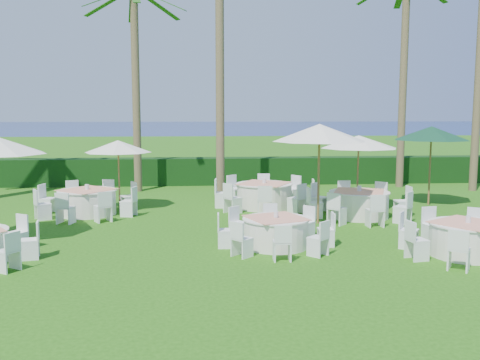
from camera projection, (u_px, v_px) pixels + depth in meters
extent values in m
plane|color=#1F530E|center=(254.00, 254.00, 12.37)|extent=(120.00, 120.00, 0.00)
cube|color=black|center=(227.00, 171.00, 24.16)|extent=(34.00, 1.00, 1.20)
plane|color=#071D4F|center=(204.00, 127.00, 113.24)|extent=(260.00, 260.00, 0.00)
cube|color=white|center=(30.00, 241.00, 11.89)|extent=(0.46, 0.46, 0.83)
cube|color=white|center=(17.00, 233.00, 12.62)|extent=(0.53, 0.53, 0.83)
cube|color=white|center=(7.00, 252.00, 10.95)|extent=(0.53, 0.53, 0.83)
cylinder|color=white|center=(276.00, 233.00, 12.96)|extent=(1.57, 1.57, 0.68)
cylinder|color=white|center=(276.00, 219.00, 12.92)|extent=(1.63, 1.63, 0.03)
cube|color=#E79474|center=(276.00, 218.00, 12.92)|extent=(1.63, 1.63, 0.01)
cylinder|color=silver|center=(276.00, 214.00, 12.91)|extent=(0.11, 0.11, 0.15)
cube|color=white|center=(326.00, 230.00, 13.01)|extent=(0.39, 0.39, 0.82)
cube|color=white|center=(305.00, 223.00, 13.85)|extent=(0.54, 0.54, 0.82)
cube|color=white|center=(271.00, 220.00, 14.17)|extent=(0.39, 0.39, 0.82)
cube|color=white|center=(239.00, 223.00, 13.77)|extent=(0.54, 0.54, 0.82)
cube|color=white|center=(225.00, 231.00, 12.90)|extent=(0.39, 0.39, 0.82)
cube|color=white|center=(242.00, 239.00, 12.06)|extent=(0.54, 0.54, 0.82)
cube|color=white|center=(282.00, 242.00, 11.74)|extent=(0.39, 0.39, 0.82)
cube|color=white|center=(318.00, 238.00, 12.14)|extent=(0.54, 0.54, 0.82)
cylinder|color=white|center=(467.00, 240.00, 12.16)|extent=(1.67, 1.67, 0.72)
cylinder|color=white|center=(468.00, 224.00, 12.11)|extent=(1.74, 1.74, 0.03)
cube|color=#E79474|center=(468.00, 223.00, 12.11)|extent=(1.86, 1.86, 0.01)
cylinder|color=silver|center=(468.00, 219.00, 12.10)|extent=(0.12, 0.12, 0.15)
cube|color=white|center=(474.00, 226.00, 13.27)|extent=(0.56, 0.56, 0.87)
cube|color=white|center=(433.00, 225.00, 13.40)|extent=(0.47, 0.47, 0.87)
cube|color=white|center=(409.00, 231.00, 12.79)|extent=(0.56, 0.56, 0.87)
cube|color=white|center=(417.00, 240.00, 11.81)|extent=(0.47, 0.47, 0.87)
cube|color=white|center=(459.00, 250.00, 11.03)|extent=(0.56, 0.56, 0.87)
cylinder|color=white|center=(88.00, 203.00, 17.02)|extent=(1.77, 1.77, 0.77)
cylinder|color=white|center=(87.00, 190.00, 16.97)|extent=(1.85, 1.85, 0.03)
cube|color=#E79474|center=(87.00, 190.00, 16.96)|extent=(2.01, 2.01, 0.01)
cylinder|color=silver|center=(87.00, 187.00, 16.95)|extent=(0.12, 0.12, 0.16)
cube|color=white|center=(129.00, 196.00, 17.78)|extent=(0.59, 0.59, 0.92)
cube|color=white|center=(106.00, 194.00, 18.36)|extent=(0.53, 0.53, 0.92)
cube|color=white|center=(74.00, 195.00, 18.14)|extent=(0.59, 0.59, 0.92)
cube|color=white|center=(48.00, 199.00, 17.26)|extent=(0.53, 0.53, 0.92)
cube|color=white|center=(43.00, 204.00, 16.23)|extent=(0.59, 0.59, 0.92)
cube|color=white|center=(66.00, 208.00, 15.66)|extent=(0.53, 0.53, 0.92)
cube|color=white|center=(103.00, 207.00, 15.87)|extent=(0.59, 0.59, 0.92)
cube|color=white|center=(129.00, 202.00, 16.75)|extent=(0.53, 0.53, 0.92)
cylinder|color=white|center=(264.00, 196.00, 18.24)|extent=(1.86, 1.86, 0.81)
cylinder|color=white|center=(264.00, 184.00, 18.19)|extent=(1.94, 1.94, 0.03)
cube|color=#E79474|center=(264.00, 183.00, 18.19)|extent=(2.04, 2.04, 0.01)
cylinder|color=silver|center=(264.00, 181.00, 18.18)|extent=(0.13, 0.13, 0.17)
cube|color=white|center=(292.00, 189.00, 19.22)|extent=(0.64, 0.64, 0.97)
cube|color=white|center=(264.00, 188.00, 19.67)|extent=(0.50, 0.50, 0.97)
cube|color=white|center=(235.00, 189.00, 19.28)|extent=(0.64, 0.64, 0.97)
cube|color=white|center=(222.00, 193.00, 18.28)|extent=(0.50, 0.50, 0.97)
cube|color=white|center=(233.00, 198.00, 17.24)|extent=(0.64, 0.64, 0.97)
cube|color=white|center=(265.00, 201.00, 16.79)|extent=(0.50, 0.50, 0.97)
cube|color=white|center=(297.00, 199.00, 17.18)|extent=(0.64, 0.64, 0.97)
cube|color=white|center=(307.00, 194.00, 18.19)|extent=(0.50, 0.50, 0.97)
cylinder|color=white|center=(359.00, 205.00, 16.61)|extent=(1.80, 1.80, 0.78)
cylinder|color=white|center=(359.00, 192.00, 16.56)|extent=(1.87, 1.87, 0.03)
cube|color=#E79474|center=(359.00, 191.00, 16.55)|extent=(1.87, 1.87, 0.01)
cylinder|color=silver|center=(359.00, 189.00, 16.54)|extent=(0.12, 0.12, 0.17)
cube|color=white|center=(378.00, 197.00, 17.68)|extent=(0.62, 0.62, 0.94)
cube|color=white|center=(346.00, 195.00, 17.98)|extent=(0.45, 0.45, 0.94)
cube|color=white|center=(320.00, 198.00, 17.47)|extent=(0.62, 0.62, 0.94)
cube|color=white|center=(315.00, 203.00, 16.45)|extent=(0.45, 0.45, 0.94)
cube|color=white|center=(337.00, 209.00, 15.51)|extent=(0.62, 0.62, 0.94)
cube|color=white|center=(375.00, 210.00, 15.21)|extent=(0.45, 0.45, 0.94)
cube|color=white|center=(403.00, 207.00, 15.72)|extent=(0.62, 0.62, 0.94)
cube|color=white|center=(402.00, 201.00, 16.74)|extent=(0.45, 0.45, 0.94)
cylinder|color=brown|center=(319.00, 176.00, 15.54)|extent=(0.07, 0.07, 2.80)
cone|color=white|center=(319.00, 133.00, 15.38)|extent=(2.74, 2.74, 0.50)
sphere|color=brown|center=(320.00, 127.00, 15.36)|extent=(0.11, 0.11, 0.11)
cylinder|color=brown|center=(119.00, 176.00, 17.82)|extent=(0.05, 0.05, 2.23)
cone|color=white|center=(118.00, 146.00, 17.70)|extent=(2.20, 2.20, 0.40)
sphere|color=brown|center=(118.00, 142.00, 17.68)|extent=(0.09, 0.09, 0.09)
cylinder|color=brown|center=(358.00, 174.00, 18.03)|extent=(0.06, 0.06, 2.38)
cone|color=white|center=(359.00, 142.00, 17.89)|extent=(2.60, 2.60, 0.43)
sphere|color=brown|center=(359.00, 137.00, 17.87)|extent=(0.10, 0.10, 0.10)
cylinder|color=brown|center=(430.00, 167.00, 18.69)|extent=(0.06, 0.06, 2.66)
cone|color=#103C25|center=(431.00, 133.00, 18.54)|extent=(2.63, 2.63, 0.48)
sphere|color=brown|center=(432.00, 128.00, 18.52)|extent=(0.11, 0.11, 0.11)
cylinder|color=brown|center=(136.00, 92.00, 21.58)|extent=(0.32, 0.32, 8.11)
cube|color=#1E4E13|center=(157.00, 5.00, 21.88)|extent=(1.88, 1.61, 1.00)
cube|color=#1E4E13|center=(133.00, 6.00, 22.18)|extent=(0.63, 2.22, 1.00)
cube|color=#1E4E13|center=(109.00, 2.00, 21.43)|extent=(2.16, 1.04, 1.00)
cylinder|color=brown|center=(220.00, 30.00, 19.70)|extent=(0.32, 0.32, 12.50)
cylinder|color=brown|center=(403.00, 83.00, 22.81)|extent=(0.32, 0.32, 8.95)
cylinder|color=brown|center=(480.00, 59.00, 21.58)|extent=(0.32, 0.32, 10.75)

